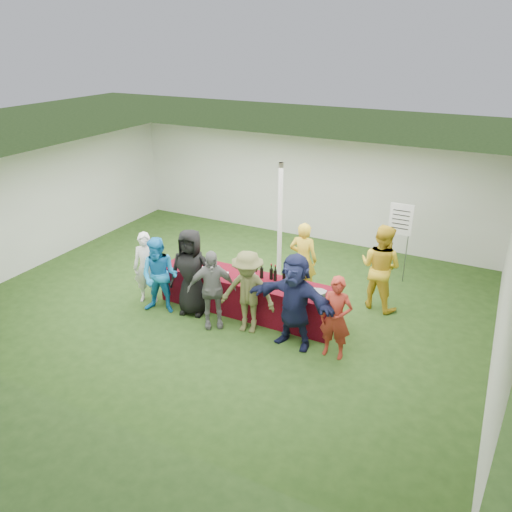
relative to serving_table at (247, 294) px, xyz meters
The scene contains 18 objects.
ground 0.70m from the serving_table, 146.87° to the left, with size 60.00×60.00×0.00m, color #284719.
tent 1.81m from the serving_table, 89.83° to the left, with size 10.00×10.00×10.00m.
serving_table is the anchor object (origin of this frame).
wine_bottles 0.81m from the serving_table, 12.66° to the left, with size 0.73×0.12×0.32m.
wine_glasses 0.74m from the serving_table, 153.08° to the right, with size 2.69×0.09×0.16m.
water_bottle 0.50m from the serving_table, 36.84° to the left, with size 0.07×0.07×0.23m.
bar_towel 1.52m from the serving_table, ahead, with size 0.25×0.18×0.03m, color white.
dump_bucket 1.65m from the serving_table, ahead, with size 0.25×0.25×0.18m, color slate.
wine_list_sign 3.71m from the serving_table, 49.81° to the left, with size 0.50×0.03×1.80m.
staff_pourer 1.43m from the serving_table, 58.22° to the left, with size 0.59×0.39×1.63m, color yellow.
staff_back 2.70m from the serving_table, 30.92° to the left, with size 0.86×0.67×1.77m, color gold.
customer_0 2.13m from the serving_table, 164.97° to the right, with size 0.55×0.36×1.51m, color silver.
customer_1 1.75m from the serving_table, 152.91° to the right, with size 0.76×0.59×1.57m, color #1987D1.
customer_2 1.19m from the serving_table, 151.59° to the right, with size 0.86×0.56×1.75m, color black.
customer_3 0.93m from the serving_table, 113.18° to the right, with size 0.91×0.38×1.55m, color slate.
customer_4 0.83m from the serving_table, 60.80° to the right, with size 1.04×0.60×1.61m, color brown.
customer_5 1.53m from the serving_table, 27.28° to the right, with size 1.63×0.52×1.76m, color #181C3F.
customer_6 2.18m from the serving_table, 17.97° to the right, with size 0.55×0.36×1.50m, color maroon.
Camera 1 is at (4.61, -8.03, 5.11)m, focal length 35.00 mm.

